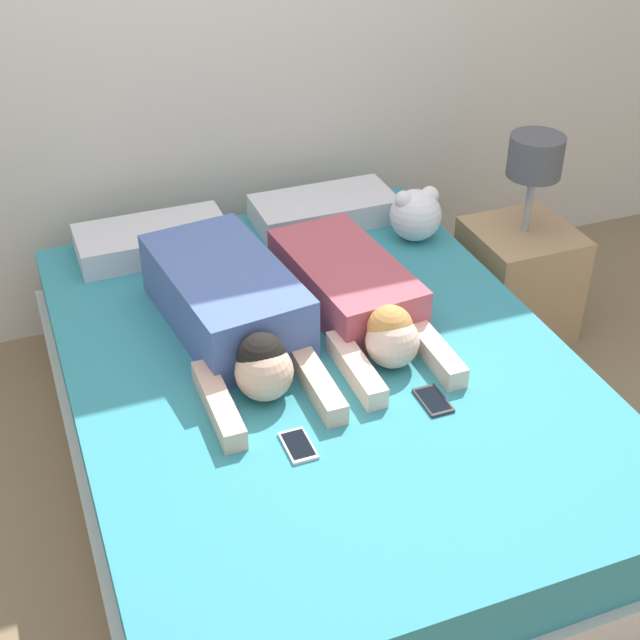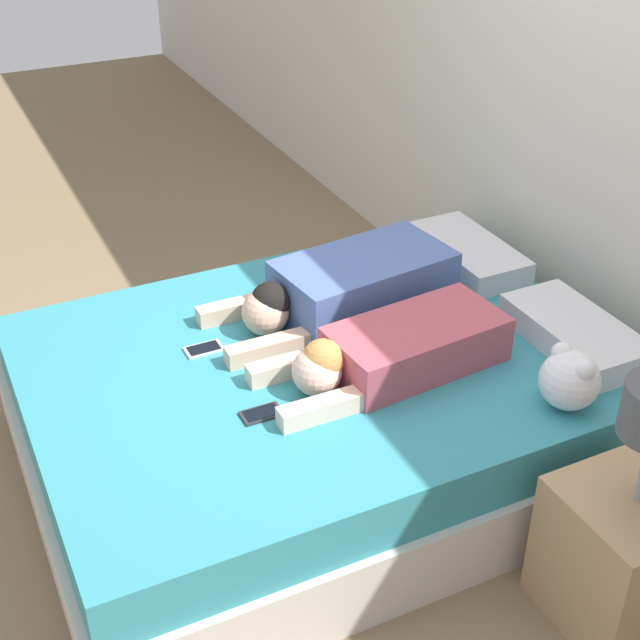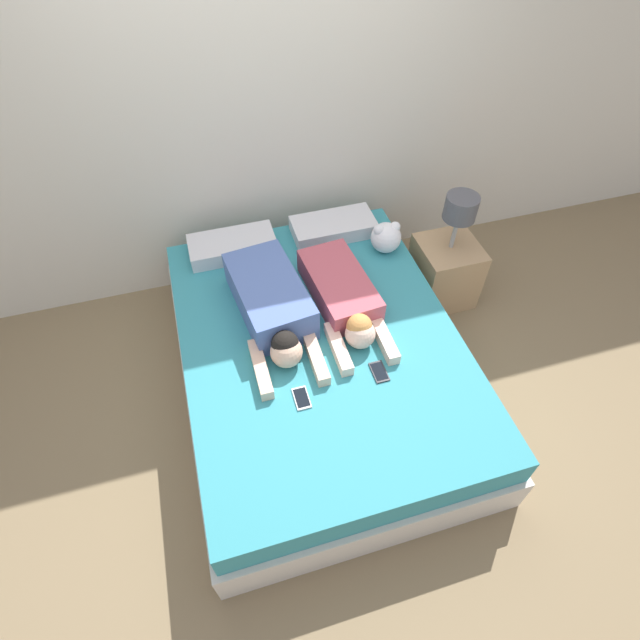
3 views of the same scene
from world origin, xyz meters
The scene contains 11 objects.
ground_plane centered at (0.00, 0.00, 0.00)m, with size 12.00×12.00×0.00m, color #7F6B4C.
wall_back centered at (0.00, 1.24, 1.30)m, with size 12.00×0.06×2.60m.
bed centered at (0.00, 0.00, 0.24)m, with size 1.66×2.19×0.49m.
pillow_head_left centered at (-0.36, 0.89, 0.54)m, with size 0.58×0.29×0.11m.
pillow_head_right centered at (0.36, 0.89, 0.54)m, with size 0.58×0.29×0.11m.
person_left centered at (-0.23, 0.22, 0.60)m, with size 0.45×1.01×0.23m.
person_right centered at (0.21, 0.18, 0.58)m, with size 0.38×0.93×0.20m.
cell_phone_left centered at (-0.21, -0.38, 0.50)m, with size 0.08×0.14×0.01m.
cell_phone_right centered at (0.24, -0.34, 0.50)m, with size 0.08×0.14×0.01m.
plush_toy centered at (0.65, 0.62, 0.60)m, with size 0.21×0.21×0.22m.
nightstand centered at (1.10, 0.52, 0.29)m, with size 0.42×0.42×0.90m.
Camera 2 is at (2.47, -1.20, 2.34)m, focal length 50.00 mm.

